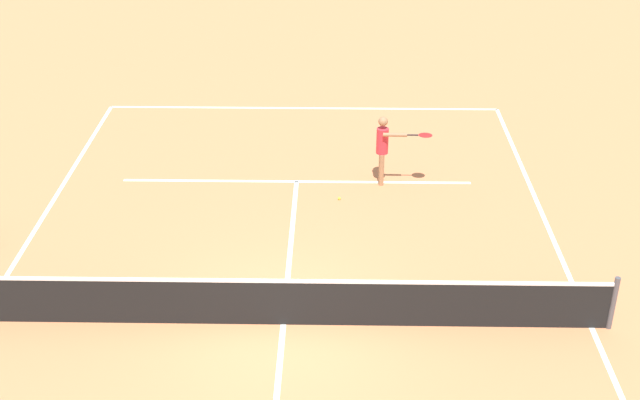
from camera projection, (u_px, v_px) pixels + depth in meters
name	position (u px, v px, depth m)	size (l,w,h in m)	color
ground_plane	(283.00, 324.00, 15.36)	(60.00, 60.00, 0.00)	#D37A4C
court_lines	(283.00, 324.00, 15.36)	(11.16, 20.68, 0.01)	white
tennis_net	(283.00, 302.00, 15.13)	(11.76, 0.10, 1.07)	#4C4C51
player_serving	(384.00, 144.00, 19.80)	(1.27, 0.57, 1.69)	#9E704C
tennis_ball	(339.00, 198.00, 19.52)	(0.07, 0.07, 0.07)	#CCE033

